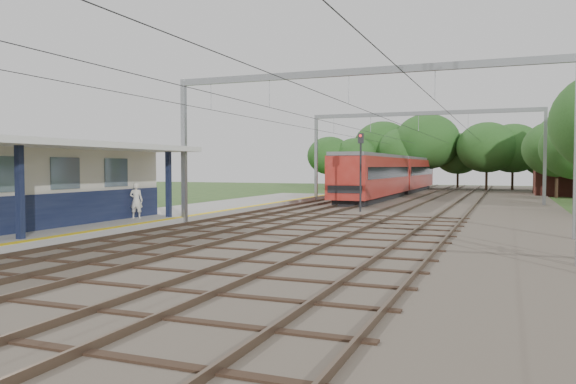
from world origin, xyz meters
The scene contains 10 objects.
ground centered at (0.00, 0.00, 0.00)m, with size 160.00×160.00×0.00m, color #2D4C1E.
ballast_bed centered at (4.00, 30.00, 0.05)m, with size 18.00×90.00×0.10m, color #473D33.
platform centered at (-7.50, 14.00, 0.17)m, with size 5.00×52.00×0.35m, color gray.
yellow_stripe centered at (-5.25, 14.00, 0.35)m, with size 0.45×52.00×0.01m, color yellow.
rail_tracks centered at (1.50, 30.00, 0.18)m, with size 11.80×88.00×0.15m.
catenary_system centered at (3.39, 25.28, 5.51)m, with size 17.22×88.00×7.00m.
tree_band centered at (3.84, 57.12, 4.92)m, with size 31.72×30.88×8.82m.
person centered at (-6.84, 13.69, 1.21)m, with size 0.63×0.41×1.72m, color silver.
train centered at (-0.50, 45.20, 2.08)m, with size 2.83×35.18×3.72m.
signal_post centered at (1.35, 24.51, 3.15)m, with size 0.38×0.33×4.82m.
Camera 1 is at (9.62, -8.43, 2.83)m, focal length 35.00 mm.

